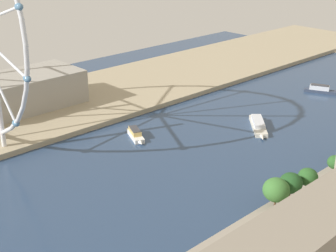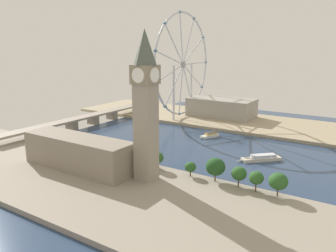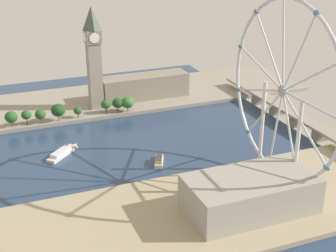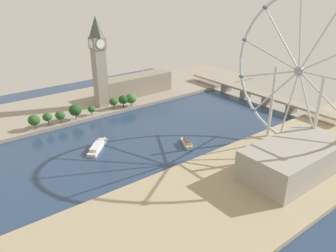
# 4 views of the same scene
# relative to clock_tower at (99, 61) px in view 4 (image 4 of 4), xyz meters

# --- Properties ---
(ground_plane) EXTENTS (376.93, 376.93, 0.00)m
(ground_plane) POSITION_rel_clock_tower_xyz_m (82.04, -51.46, -48.79)
(ground_plane) COLOR navy
(riverbank_left) EXTENTS (90.00, 520.00, 3.00)m
(riverbank_left) POSITION_rel_clock_tower_xyz_m (-21.43, -51.46, -47.29)
(riverbank_left) COLOR gray
(riverbank_left) RESTS_ON ground_plane
(riverbank_right) EXTENTS (90.00, 520.00, 3.00)m
(riverbank_right) POSITION_rel_clock_tower_xyz_m (185.50, -51.46, -47.29)
(riverbank_right) COLOR tan
(riverbank_right) RESTS_ON ground_plane
(clock_tower) EXTENTS (13.71, 13.71, 88.18)m
(clock_tower) POSITION_rel_clock_tower_xyz_m (0.00, 0.00, 0.00)
(clock_tower) COLOR gray
(clock_tower) RESTS_ON riverbank_left
(parliament_block) EXTENTS (22.00, 80.92, 21.29)m
(parliament_block) POSITION_rel_clock_tower_xyz_m (-9.70, 48.46, -35.15)
(parliament_block) COLOR gray
(parliament_block) RESTS_ON riverbank_left
(tree_row_embankment) EXTENTS (12.17, 106.69, 14.38)m
(tree_row_embankment) POSITION_rel_clock_tower_xyz_m (18.73, -24.36, -37.58)
(tree_row_embankment) COLOR #513823
(tree_row_embankment) RESTS_ON riverbank_left
(ferris_wheel) EXTENTS (111.95, 3.20, 113.67)m
(ferris_wheel) POSITION_rel_clock_tower_xyz_m (167.85, 74.26, 11.88)
(ferris_wheel) COLOR silver
(ferris_wheel) RESTS_ON riverbank_right
(riverside_hall) EXTENTS (37.74, 72.50, 20.36)m
(riverside_hall) POSITION_rel_clock_tower_xyz_m (194.79, 39.38, -35.62)
(riverside_hall) COLOR gray
(riverside_hall) RESTS_ON riverbank_right
(river_bridge) EXTENTS (188.93, 13.64, 10.66)m
(river_bridge) POSITION_rel_clock_tower_xyz_m (82.04, 142.43, -40.90)
(river_bridge) COLOR gray
(river_bridge) RESTS_ON ground_plane
(tour_boat_0) EXTENTS (27.29, 27.36, 4.57)m
(tour_boat_0) POSITION_rel_clock_tower_xyz_m (78.76, -45.14, -46.90)
(tour_boat_0) COLOR beige
(tour_boat_0) RESTS_ON ground_plane
(tour_boat_2) EXTENTS (21.05, 12.25, 4.98)m
(tour_boat_2) POSITION_rel_clock_tower_xyz_m (116.12, 14.54, -46.75)
(tour_boat_2) COLOR white
(tour_boat_2) RESTS_ON ground_plane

